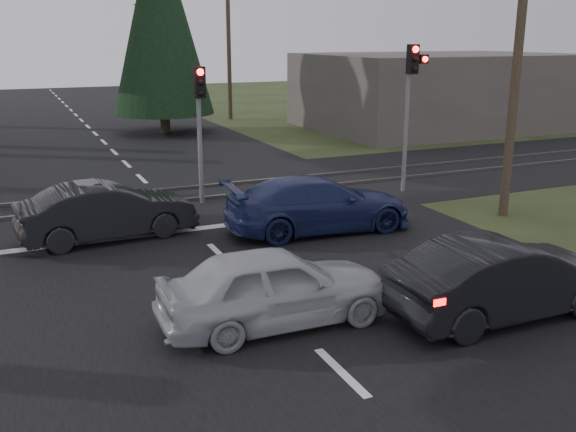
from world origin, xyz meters
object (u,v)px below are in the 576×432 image
traffic_signal_center (200,112)px  blue_sedan (318,204)px  utility_pole_far (143,38)px  silver_car (275,287)px  utility_pole_mid (229,40)px  dark_hatchback (504,278)px  dark_car_far (107,211)px  utility_pole_near (519,45)px  traffic_signal_right (411,90)px

traffic_signal_center → blue_sedan: size_ratio=0.83×
utility_pole_far → silver_car: (-8.76, -53.00, -4.02)m
silver_car → blue_sedan: size_ratio=0.84×
utility_pole_mid → dark_hatchback: bearing=-99.4°
utility_pole_far → dark_car_far: bearing=-102.9°
silver_car → blue_sedan: (3.23, 4.78, 0.01)m
utility_pole_mid → dark_car_far: utility_pole_mid is taller
utility_pole_far → blue_sedan: bearing=-96.5°
utility_pole_mid → dark_hatchback: 30.02m
traffic_signal_center → dark_car_far: 4.49m
silver_car → blue_sedan: 5.77m
utility_pole_near → utility_pole_mid: 24.00m
dark_hatchback → dark_car_far: bearing=37.4°
utility_pole_near → silver_car: (-8.76, -4.00, -4.02)m
utility_pole_near → utility_pole_far: same height
dark_car_far → traffic_signal_center: bearing=-59.1°
traffic_signal_center → utility_pole_near: (7.50, -4.68, 1.92)m
utility_pole_near → dark_hatchback: bearing=-132.1°
utility_pole_near → blue_sedan: 6.87m
traffic_signal_center → utility_pole_far: size_ratio=0.46×
utility_pole_mid → blue_sedan: (-5.53, -23.21, -4.01)m
traffic_signal_center → silver_car: size_ratio=0.99×
traffic_signal_center → utility_pole_near: bearing=-32.0°
traffic_signal_right → dark_hatchback: (-3.88, -8.83, -2.58)m
traffic_signal_right → utility_pole_mid: utility_pole_mid is taller
blue_sedan → traffic_signal_right: bearing=-55.5°
utility_pole_far → dark_hatchback: utility_pole_far is taller
utility_pole_near → dark_car_far: size_ratio=2.08×
utility_pole_mid → dark_car_far: size_ratio=2.08×
traffic_signal_center → blue_sedan: bearing=-63.1°
silver_car → traffic_signal_center: bearing=-7.2°
traffic_signal_right → utility_pole_far: bearing=88.8°
utility_pole_mid → utility_pole_far: 25.00m
traffic_signal_right → dark_car_far: bearing=-173.1°
utility_pole_mid → utility_pole_far: (0.00, 25.00, 0.00)m
dark_hatchback → silver_car: (-3.92, 1.36, -0.02)m
utility_pole_near → silver_car: size_ratio=2.17×
blue_sedan → traffic_signal_center: bearing=30.9°
traffic_signal_right → blue_sedan: traffic_signal_right is taller
traffic_signal_center → utility_pole_far: (7.50, 44.32, 1.92)m
traffic_signal_center → dark_hatchback: (2.66, -10.04, -2.08)m
utility_pole_near → utility_pole_far: size_ratio=1.00×
dark_hatchback → dark_car_far: size_ratio=1.03×
silver_car → utility_pole_mid: bearing=-16.3°
dark_car_far → utility_pole_far: bearing=-18.8°
utility_pole_mid → silver_car: utility_pole_mid is taller
utility_pole_far → blue_sedan: (-5.53, -48.21, -4.01)m
traffic_signal_right → silver_car: size_ratio=1.13×
utility_pole_far → dark_car_far: (-10.67, -46.70, -4.01)m
traffic_signal_right → blue_sedan: bearing=-149.5°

